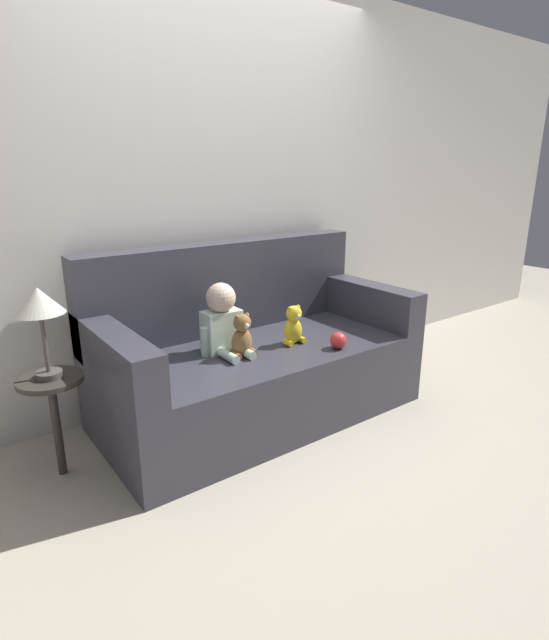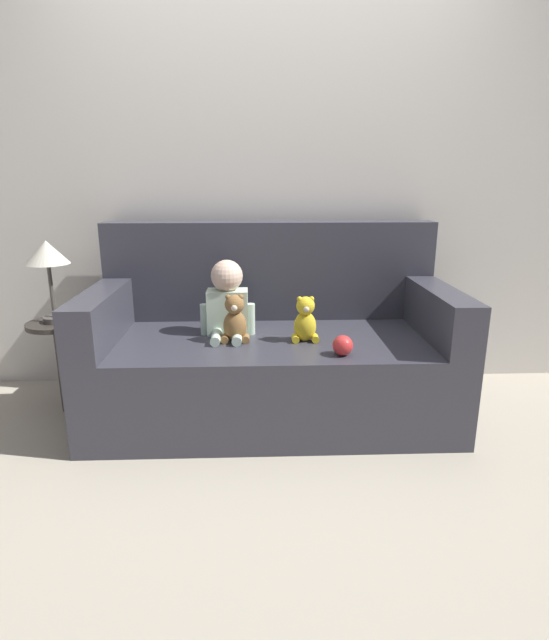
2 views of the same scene
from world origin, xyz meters
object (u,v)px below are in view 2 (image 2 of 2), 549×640
object	(u,v)px
person_baby	(227,301)
side_table	(51,284)
plush_toy_side	(305,320)
couch	(271,350)
teddy_bear_brown	(235,320)
toy_ball	(343,345)

from	to	relation	value
person_baby	side_table	size ratio (longest dim) A/B	0.42
side_table	plush_toy_side	bearing A→B (deg)	-7.88
couch	side_table	size ratio (longest dim) A/B	1.99
person_baby	teddy_bear_brown	world-z (taller)	person_baby
couch	person_baby	distance (m)	0.37
toy_ball	couch	bearing A→B (deg)	129.19
couch	plush_toy_side	world-z (taller)	couch
person_baby	side_table	bearing A→B (deg)	177.35
teddy_bear_brown	plush_toy_side	world-z (taller)	teddy_bear_brown
person_baby	toy_ball	world-z (taller)	person_baby
person_baby	side_table	world-z (taller)	side_table
teddy_bear_brown	plush_toy_side	xyz separation A→B (m)	(0.35, -0.01, -0.01)
teddy_bear_brown	plush_toy_side	size ratio (longest dim) A/B	1.05
person_baby	teddy_bear_brown	size ratio (longest dim) A/B	1.61
teddy_bear_brown	person_baby	bearing A→B (deg)	108.08
couch	toy_ball	bearing A→B (deg)	-50.81
person_baby	toy_ball	size ratio (longest dim) A/B	4.10
plush_toy_side	toy_ball	distance (m)	0.27
person_baby	couch	bearing A→B (deg)	8.73
couch	plush_toy_side	size ratio (longest dim) A/B	8.06
person_baby	plush_toy_side	distance (m)	0.43
toy_ball	side_table	distance (m)	1.54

